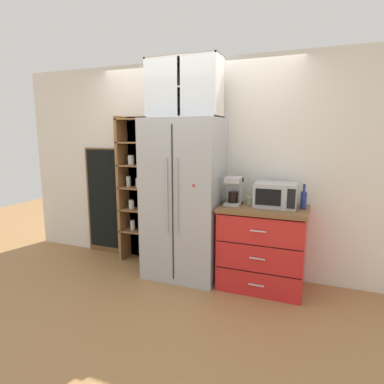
% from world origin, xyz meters
% --- Properties ---
extents(ground_plane, '(10.76, 10.76, 0.00)m').
position_xyz_m(ground_plane, '(0.00, 0.00, 0.00)').
color(ground_plane, '#9E7042').
extents(wall_back_cream, '(5.06, 0.10, 2.55)m').
position_xyz_m(wall_back_cream, '(0.00, 0.40, 1.27)').
color(wall_back_cream, silver).
rests_on(wall_back_cream, ground).
extents(refrigerator, '(0.87, 0.65, 1.86)m').
position_xyz_m(refrigerator, '(0.00, 0.04, 0.93)').
color(refrigerator, '#ADAFB5').
rests_on(refrigerator, ground).
extents(pantry_shelf_column, '(0.55, 0.29, 1.90)m').
position_xyz_m(pantry_shelf_column, '(-0.73, 0.29, 0.97)').
color(pantry_shelf_column, brown).
rests_on(pantry_shelf_column, ground).
extents(counter_cabinet, '(0.92, 0.62, 0.91)m').
position_xyz_m(counter_cabinet, '(0.92, 0.06, 0.46)').
color(counter_cabinet, red).
rests_on(counter_cabinet, ground).
extents(microwave, '(0.44, 0.33, 0.26)m').
position_xyz_m(microwave, '(1.04, 0.11, 1.04)').
color(microwave, '#ADAFB5').
rests_on(microwave, counter_cabinet).
extents(coffee_maker, '(0.17, 0.20, 0.31)m').
position_xyz_m(coffee_maker, '(0.59, 0.06, 1.06)').
color(coffee_maker, '#B7B7BC').
rests_on(coffee_maker, counter_cabinet).
extents(mug_charcoal, '(0.12, 0.09, 0.10)m').
position_xyz_m(mug_charcoal, '(0.93, 0.01, 0.96)').
color(mug_charcoal, '#2D2D33').
rests_on(mug_charcoal, counter_cabinet).
extents(mug_sage, '(0.12, 0.09, 0.08)m').
position_xyz_m(mug_sage, '(0.76, 0.13, 0.95)').
color(mug_sage, '#8CA37F').
rests_on(mug_sage, counter_cabinet).
extents(bottle_cobalt, '(0.06, 0.06, 0.26)m').
position_xyz_m(bottle_cobalt, '(1.32, 0.13, 1.02)').
color(bottle_cobalt, navy).
rests_on(bottle_cobalt, counter_cabinet).
extents(upper_cabinet, '(0.84, 0.32, 0.65)m').
position_xyz_m(upper_cabinet, '(0.00, 0.08, 2.18)').
color(upper_cabinet, silver).
rests_on(upper_cabinet, refrigerator).
extents(chalkboard_menu, '(0.60, 0.04, 1.49)m').
position_xyz_m(chalkboard_menu, '(-1.33, 0.33, 0.75)').
color(chalkboard_menu, brown).
rests_on(chalkboard_menu, ground).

